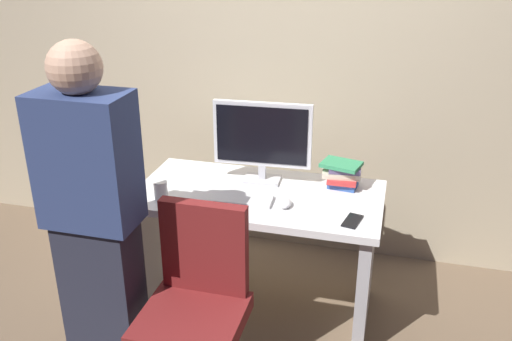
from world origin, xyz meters
TOP-DOWN VIEW (x-y plane):
  - ground_plane at (0.00, 0.00)m, footprint 9.00×9.00m
  - wall_back at (0.00, 0.80)m, footprint 6.40×0.10m
  - desk at (0.00, 0.00)m, footprint 1.32×0.67m
  - office_chair at (-0.10, -0.72)m, footprint 0.52×0.52m
  - person_at_desk at (-0.56, -0.71)m, footprint 0.40×0.24m
  - monitor at (-0.02, 0.15)m, footprint 0.54×0.15m
  - keyboard at (-0.11, -0.12)m, footprint 0.44×0.15m
  - mouse at (0.17, -0.12)m, footprint 0.06×0.10m
  - cup_near_keyboard at (-0.48, -0.19)m, footprint 0.08×0.08m
  - book_stack at (0.42, 0.19)m, footprint 0.23×0.19m
  - cell_phone at (0.52, -0.20)m, footprint 0.10×0.16m

SIDE VIEW (x-z plane):
  - ground_plane at x=0.00m, z-range 0.00..0.00m
  - office_chair at x=-0.10m, z-range -0.04..0.90m
  - desk at x=0.00m, z-range 0.13..0.86m
  - cell_phone at x=0.52m, z-range 0.73..0.74m
  - keyboard at x=-0.11m, z-range 0.73..0.75m
  - mouse at x=0.17m, z-range 0.73..0.76m
  - cup_near_keyboard at x=-0.48m, z-range 0.73..0.82m
  - book_stack at x=0.42m, z-range 0.74..0.88m
  - person_at_desk at x=-0.56m, z-range 0.02..1.66m
  - monitor at x=-0.02m, z-range 0.76..1.21m
  - wall_back at x=0.00m, z-range 0.00..3.00m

